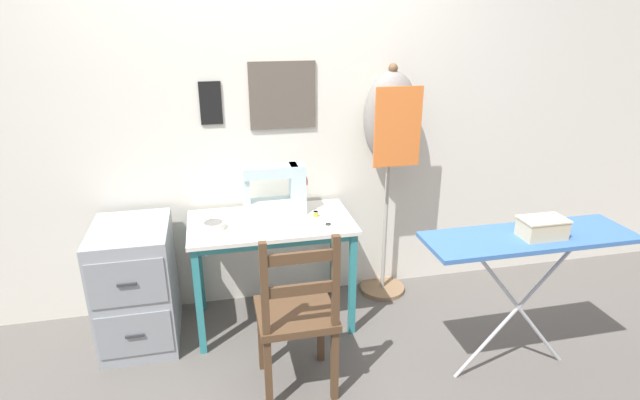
{
  "coord_description": "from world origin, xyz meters",
  "views": [
    {
      "loc": [
        -0.32,
        -2.52,
        1.91
      ],
      "look_at": [
        0.3,
        0.25,
        0.83
      ],
      "focal_mm": 28.0,
      "sensor_mm": 36.0,
      "label": 1
    }
  ],
  "objects_px": {
    "dress_form": "(390,130)",
    "storage_box": "(542,228)",
    "sewing_machine": "(278,190)",
    "filing_cabinet": "(137,285)",
    "fabric_bowl": "(213,225)",
    "scissors": "(333,224)",
    "thread_spool_near_machine": "(316,214)",
    "ironing_board": "(529,244)",
    "wooden_chair": "(297,316)"
  },
  "relations": [
    {
      "from": "wooden_chair",
      "to": "ironing_board",
      "type": "distance_m",
      "value": 1.25
    },
    {
      "from": "fabric_bowl",
      "to": "wooden_chair",
      "type": "bearing_deg",
      "value": -57.44
    },
    {
      "from": "wooden_chair",
      "to": "filing_cabinet",
      "type": "relative_size",
      "value": 1.26
    },
    {
      "from": "storage_box",
      "to": "filing_cabinet",
      "type": "bearing_deg",
      "value": 159.3
    },
    {
      "from": "sewing_machine",
      "to": "filing_cabinet",
      "type": "bearing_deg",
      "value": -171.15
    },
    {
      "from": "scissors",
      "to": "thread_spool_near_machine",
      "type": "height_order",
      "value": "thread_spool_near_machine"
    },
    {
      "from": "sewing_machine",
      "to": "dress_form",
      "type": "height_order",
      "value": "dress_form"
    },
    {
      "from": "fabric_bowl",
      "to": "scissors",
      "type": "distance_m",
      "value": 0.7
    },
    {
      "from": "sewing_machine",
      "to": "wooden_chair",
      "type": "xyz_separation_m",
      "value": [
        -0.03,
        -0.77,
        -0.41
      ]
    },
    {
      "from": "sewing_machine",
      "to": "filing_cabinet",
      "type": "height_order",
      "value": "sewing_machine"
    },
    {
      "from": "wooden_chair",
      "to": "filing_cabinet",
      "type": "bearing_deg",
      "value": 143.47
    },
    {
      "from": "fabric_bowl",
      "to": "wooden_chair",
      "type": "xyz_separation_m",
      "value": [
        0.38,
        -0.6,
        -0.29
      ]
    },
    {
      "from": "dress_form",
      "to": "storage_box",
      "type": "distance_m",
      "value": 1.14
    },
    {
      "from": "scissors",
      "to": "dress_form",
      "type": "distance_m",
      "value": 0.75
    },
    {
      "from": "dress_form",
      "to": "ironing_board",
      "type": "distance_m",
      "value": 1.13
    },
    {
      "from": "scissors",
      "to": "storage_box",
      "type": "distance_m",
      "value": 1.15
    },
    {
      "from": "sewing_machine",
      "to": "scissors",
      "type": "bearing_deg",
      "value": -43.72
    },
    {
      "from": "sewing_machine",
      "to": "thread_spool_near_machine",
      "type": "relative_size",
      "value": 10.23
    },
    {
      "from": "thread_spool_near_machine",
      "to": "storage_box",
      "type": "height_order",
      "value": "storage_box"
    },
    {
      "from": "dress_form",
      "to": "filing_cabinet",
      "type": "bearing_deg",
      "value": -172.72
    },
    {
      "from": "dress_form",
      "to": "storage_box",
      "type": "xyz_separation_m",
      "value": [
        0.46,
        -1.0,
        -0.3
      ]
    },
    {
      "from": "wooden_chair",
      "to": "storage_box",
      "type": "bearing_deg",
      "value": -7.14
    },
    {
      "from": "thread_spool_near_machine",
      "to": "wooden_chair",
      "type": "height_order",
      "value": "wooden_chair"
    },
    {
      "from": "sewing_machine",
      "to": "dress_form",
      "type": "xyz_separation_m",
      "value": [
        0.75,
        0.07,
        0.33
      ]
    },
    {
      "from": "sewing_machine",
      "to": "storage_box",
      "type": "bearing_deg",
      "value": -37.61
    },
    {
      "from": "sewing_machine",
      "to": "thread_spool_near_machine",
      "type": "bearing_deg",
      "value": -30.93
    },
    {
      "from": "fabric_bowl",
      "to": "sewing_machine",
      "type": "bearing_deg",
      "value": 22.77
    },
    {
      "from": "dress_form",
      "to": "storage_box",
      "type": "relative_size",
      "value": 6.98
    },
    {
      "from": "scissors",
      "to": "wooden_chair",
      "type": "distance_m",
      "value": 0.65
    },
    {
      "from": "dress_form",
      "to": "thread_spool_near_machine",
      "type": "bearing_deg",
      "value": -159.75
    },
    {
      "from": "wooden_chair",
      "to": "filing_cabinet",
      "type": "distance_m",
      "value": 1.07
    },
    {
      "from": "sewing_machine",
      "to": "filing_cabinet",
      "type": "distance_m",
      "value": 1.02
    },
    {
      "from": "fabric_bowl",
      "to": "thread_spool_near_machine",
      "type": "height_order",
      "value": "fabric_bowl"
    },
    {
      "from": "wooden_chair",
      "to": "ironing_board",
      "type": "xyz_separation_m",
      "value": [
        1.2,
        -0.12,
        0.34
      ]
    },
    {
      "from": "thread_spool_near_machine",
      "to": "dress_form",
      "type": "height_order",
      "value": "dress_form"
    },
    {
      "from": "filing_cabinet",
      "to": "storage_box",
      "type": "height_order",
      "value": "storage_box"
    },
    {
      "from": "scissors",
      "to": "storage_box",
      "type": "relative_size",
      "value": 0.54
    },
    {
      "from": "filing_cabinet",
      "to": "ironing_board",
      "type": "xyz_separation_m",
      "value": [
        2.05,
        -0.76,
        0.41
      ]
    },
    {
      "from": "scissors",
      "to": "storage_box",
      "type": "bearing_deg",
      "value": -35.5
    },
    {
      "from": "scissors",
      "to": "filing_cabinet",
      "type": "distance_m",
      "value": 1.23
    },
    {
      "from": "fabric_bowl",
      "to": "wooden_chair",
      "type": "height_order",
      "value": "wooden_chair"
    },
    {
      "from": "thread_spool_near_machine",
      "to": "scissors",
      "type": "bearing_deg",
      "value": -63.6
    },
    {
      "from": "fabric_bowl",
      "to": "dress_form",
      "type": "relative_size",
      "value": 0.09
    },
    {
      "from": "thread_spool_near_machine",
      "to": "ironing_board",
      "type": "distance_m",
      "value": 1.23
    },
    {
      "from": "fabric_bowl",
      "to": "ironing_board",
      "type": "bearing_deg",
      "value": -24.59
    },
    {
      "from": "ironing_board",
      "to": "fabric_bowl",
      "type": "bearing_deg",
      "value": 155.41
    },
    {
      "from": "dress_form",
      "to": "ironing_board",
      "type": "height_order",
      "value": "dress_form"
    },
    {
      "from": "fabric_bowl",
      "to": "ironing_board",
      "type": "distance_m",
      "value": 1.74
    },
    {
      "from": "fabric_bowl",
      "to": "dress_form",
      "type": "bearing_deg",
      "value": 11.86
    },
    {
      "from": "thread_spool_near_machine",
      "to": "filing_cabinet",
      "type": "bearing_deg",
      "value": -179.42
    }
  ]
}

